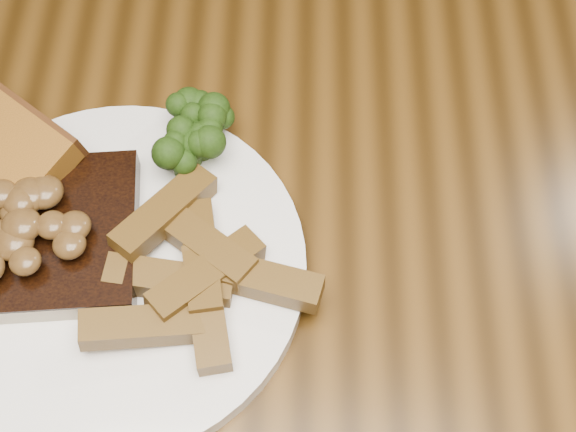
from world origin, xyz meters
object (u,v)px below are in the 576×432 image
object	(u,v)px
plate	(113,270)
garlic_bread	(12,157)
potato_wedges	(189,280)
steak	(23,238)
dining_table	(283,287)

from	to	relation	value
plate	garlic_bread	world-z (taller)	garlic_bread
plate	garlic_bread	xyz separation A→B (m)	(-0.08, 0.08, 0.02)
plate	potato_wedges	bearing A→B (deg)	-15.04
steak	garlic_bread	bearing A→B (deg)	101.89
potato_wedges	garlic_bread	bearing A→B (deg)	144.98
plate	garlic_bread	distance (m)	0.12
garlic_bread	dining_table	bearing A→B (deg)	23.85
dining_table	steak	size ratio (longest dim) A/B	10.09
steak	garlic_bread	distance (m)	0.07
plate	potato_wedges	size ratio (longest dim) A/B	2.44
plate	dining_table	bearing A→B (deg)	15.65
dining_table	potato_wedges	world-z (taller)	potato_wedges
steak	dining_table	bearing A→B (deg)	0.75
dining_table	garlic_bread	bearing A→B (deg)	166.43
steak	garlic_bread	size ratio (longest dim) A/B	1.56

